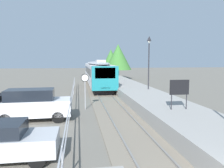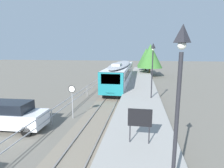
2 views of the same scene
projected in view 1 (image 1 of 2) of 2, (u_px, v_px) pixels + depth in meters
ground_plane at (76, 94)px, 25.72m from camera, size 160.00×160.00×0.00m
track_rails at (102, 93)px, 26.17m from camera, size 3.20×60.00×0.14m
commuter_train at (97, 72)px, 32.55m from camera, size 2.82×19.79×3.74m
station_platform at (129, 89)px, 26.61m from camera, size 3.90×60.00×0.90m
platform_lamp_mid_platform at (149, 52)px, 22.30m from camera, size 0.34×0.34×5.35m
platform_notice_board at (179, 88)px, 13.34m from camera, size 1.20×0.08×1.80m
speed_limit_sign at (85, 83)px, 17.29m from camera, size 0.61×0.10×2.81m
carpark_fence at (71, 102)px, 15.75m from camera, size 0.06×36.06×1.25m
parked_hatchback_silver at (3, 141)px, 8.48m from camera, size 4.00×1.77×1.53m
parked_suv_white at (33, 104)px, 14.18m from camera, size 4.67×2.07×2.04m
tree_behind_carpark at (111, 59)px, 48.22m from camera, size 4.16×4.16×6.13m
tree_behind_station_far at (118, 57)px, 43.79m from camera, size 5.27×5.27×6.95m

